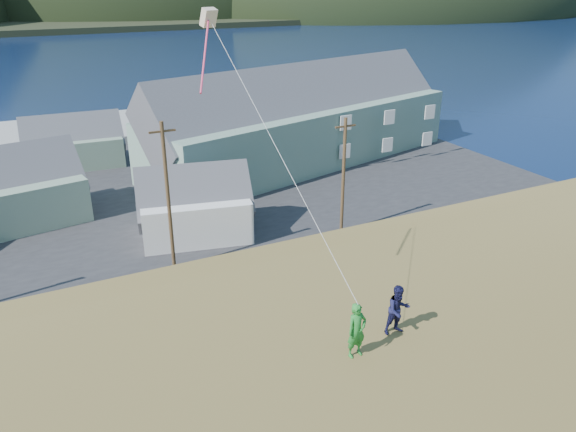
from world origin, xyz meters
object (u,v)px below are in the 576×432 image
object	(u,v)px
wharf	(37,135)
kite_flyer_navy	(398,310)
kite_flyer_green	(357,330)
lodge	(303,118)
shed_palegreen_far	(74,142)
shed_palegreen_near	(13,190)
shed_white	(195,205)

from	to	relation	value
wharf	kite_flyer_navy	world-z (taller)	kite_flyer_navy
kite_flyer_green	wharf	bearing A→B (deg)	91.03
lodge	shed_palegreen_far	bearing A→B (deg)	142.71
shed_palegreen_near	wharf	bearing A→B (deg)	73.44
lodge	shed_white	world-z (taller)	lodge
wharf	shed_palegreen_far	distance (m)	13.33
lodge	shed_palegreen_far	size ratio (longest dim) A/B	3.59
wharf	kite_flyer_green	xyz separation A→B (m)	(5.78, -59.15, 7.63)
shed_white	shed_palegreen_far	xyz separation A→B (m)	(-5.67, 21.22, -0.03)
wharf	shed_white	world-z (taller)	shed_white
shed_palegreen_far	wharf	bearing A→B (deg)	105.67
lodge	shed_white	size ratio (longest dim) A/B	3.90
shed_white	kite_flyer_navy	bearing A→B (deg)	-80.26
wharf	shed_palegreen_near	xyz separation A→B (m)	(-3.13, -25.81, 2.30)
kite_flyer_navy	wharf	bearing A→B (deg)	102.32
shed_palegreen_far	kite_flyer_green	bearing A→B (deg)	-82.98
wharf	shed_white	size ratio (longest dim) A/B	2.89
wharf	shed_palegreen_far	size ratio (longest dim) A/B	2.67
wharf	shed_palegreen_far	world-z (taller)	shed_palegreen_far
shed_palegreen_near	kite_flyer_green	distance (m)	34.92
lodge	kite_flyer_navy	xyz separation A→B (m)	(-16.27, -37.02, 3.47)
kite_flyer_navy	lodge	bearing A→B (deg)	71.23
shed_palegreen_near	shed_palegreen_far	xyz separation A→B (m)	(5.95, 12.93, -0.31)
shed_palegreen_far	kite_flyer_green	size ratio (longest dim) A/B	5.56
shed_palegreen_far	shed_white	bearing A→B (deg)	-71.70
shed_white	kite_flyer_green	bearing A→B (deg)	-84.32
shed_white	shed_palegreen_far	world-z (taller)	shed_white
shed_palegreen_far	kite_flyer_navy	xyz separation A→B (m)	(4.77, -45.87, 5.59)
wharf	shed_palegreen_near	size ratio (longest dim) A/B	2.38
lodge	kite_flyer_navy	size ratio (longest dim) A/B	20.88
lodge	shed_palegreen_far	world-z (taller)	lodge
lodge	shed_palegreen_near	world-z (taller)	lodge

